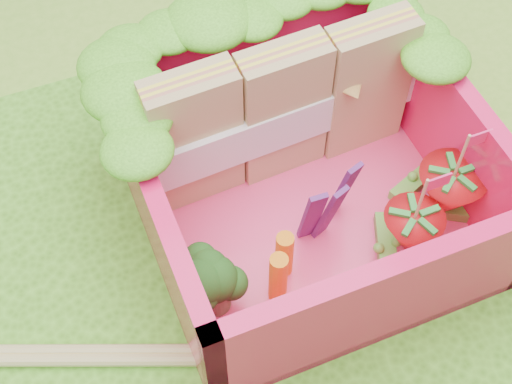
{
  "coord_description": "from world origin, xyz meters",
  "views": [
    {
      "loc": [
        -0.38,
        -1.29,
        2.55
      ],
      "look_at": [
        0.22,
        0.17,
        0.28
      ],
      "focal_mm": 50.0,
      "sensor_mm": 36.0,
      "label": 1
    }
  ],
  "objects": [
    {
      "name": "snap_peas",
      "position": [
        0.83,
        -0.05,
        0.11
      ],
      "size": [
        0.55,
        0.5,
        0.05
      ],
      "color": "#54B438",
      "rests_on": "bento_floor"
    },
    {
      "name": "strawberry_left",
      "position": [
        0.71,
        -0.18,
        0.21
      ],
      "size": [
        0.24,
        0.24,
        0.48
      ],
      "color": "red",
      "rests_on": "bento_floor"
    },
    {
      "name": "purple_wedges",
      "position": [
        0.45,
        0.01,
        0.27
      ],
      "size": [
        0.24,
        0.12,
        0.38
      ],
      "color": "#4D1959",
      "rests_on": "bento_floor"
    },
    {
      "name": "broccoli",
      "position": [
        -0.07,
        -0.12,
        0.26
      ],
      "size": [
        0.34,
        0.34,
        0.25
      ],
      "color": "#589247",
      "rests_on": "bento_floor"
    },
    {
      "name": "bento_floor",
      "position": [
        0.43,
        0.17,
        0.06
      ],
      "size": [
        1.3,
        1.3,
        0.05
      ],
      "primitive_type": "cube",
      "color": "#FF417D",
      "rests_on": "placemat"
    },
    {
      "name": "carrot_sticks",
      "position": [
        0.19,
        -0.13,
        0.21
      ],
      "size": [
        0.14,
        0.16,
        0.28
      ],
      "color": "orange",
      "rests_on": "bento_floor"
    },
    {
      "name": "sandwich_stack",
      "position": [
        0.44,
        0.43,
        0.39
      ],
      "size": [
        1.16,
        0.23,
        0.64
      ],
      "color": "tan",
      "rests_on": "bento_floor"
    },
    {
      "name": "bento_box",
      "position": [
        0.43,
        0.17,
        0.31
      ],
      "size": [
        1.3,
        1.3,
        0.55
      ],
      "color": "#F21454",
      "rests_on": "placemat"
    },
    {
      "name": "strawberry_right",
      "position": [
        0.93,
        -0.09,
        0.22
      ],
      "size": [
        0.27,
        0.27,
        0.51
      ],
      "color": "red",
      "rests_on": "bento_floor"
    },
    {
      "name": "placemat",
      "position": [
        0.0,
        0.0,
        0.01
      ],
      "size": [
        2.6,
        2.6,
        0.03
      ],
      "primitive_type": "cube",
      "color": "#4D9922",
      "rests_on": "ground"
    },
    {
      "name": "lettuce_ruffle",
      "position": [
        0.43,
        0.63,
        0.64
      ],
      "size": [
        1.43,
        0.77,
        0.11
      ],
      "color": "#3A901A",
      "rests_on": "bento_box"
    },
    {
      "name": "ground",
      "position": [
        0.0,
        0.0,
        0.0
      ],
      "size": [
        14.0,
        14.0,
        0.0
      ],
      "primitive_type": "plane",
      "color": "#7AB934",
      "rests_on": "ground"
    }
  ]
}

